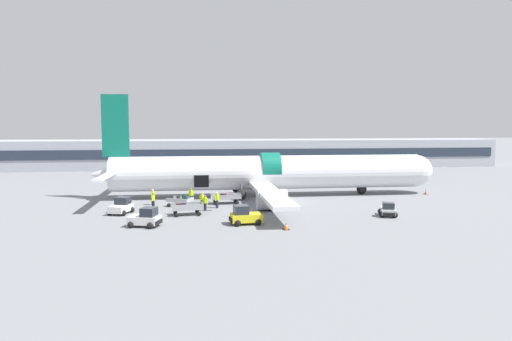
% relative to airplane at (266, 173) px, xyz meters
% --- Properties ---
extents(ground_plane, '(500.00, 500.00, 0.00)m').
position_rel_airplane_xyz_m(ground_plane, '(1.75, -4.16, -2.84)').
color(ground_plane, slate).
extents(terminal_strip, '(104.05, 9.84, 5.68)m').
position_rel_airplane_xyz_m(terminal_strip, '(1.75, 38.47, -0.00)').
color(terminal_strip, '#9EA3AD').
rests_on(terminal_strip, ground_plane).
extents(airplane, '(42.11, 37.04, 12.19)m').
position_rel_airplane_xyz_m(airplane, '(0.00, 0.00, 0.00)').
color(airplane, silver).
rests_on(airplane, ground_plane).
extents(baggage_tug_lead, '(2.46, 3.01, 1.60)m').
position_rel_airplane_xyz_m(baggage_tug_lead, '(-15.71, -9.34, -2.16)').
color(baggage_tug_lead, white).
rests_on(baggage_tug_lead, ground_plane).
extents(baggage_tug_mid, '(2.92, 2.21, 1.68)m').
position_rel_airplane_xyz_m(baggage_tug_mid, '(-4.22, -15.64, -2.13)').
color(baggage_tug_mid, yellow).
rests_on(baggage_tug_mid, ground_plane).
extents(baggage_tug_rear, '(2.17, 2.67, 1.36)m').
position_rel_airplane_xyz_m(baggage_tug_rear, '(9.66, -13.87, -2.27)').
color(baggage_tug_rear, silver).
rests_on(baggage_tug_rear, ground_plane).
extents(baggage_tug_spare, '(2.98, 2.49, 1.66)m').
position_rel_airplane_xyz_m(baggage_tug_spare, '(-12.72, -15.53, -2.14)').
color(baggage_tug_spare, white).
rests_on(baggage_tug_spare, ground_plane).
extents(baggage_cart_loading, '(3.43, 2.63, 1.15)m').
position_rel_airplane_xyz_m(baggage_cart_loading, '(-10.07, -5.93, -2.34)').
color(baggage_cart_loading, '#B7BABF').
rests_on(baggage_cart_loading, ground_plane).
extents(baggage_cart_queued, '(4.21, 2.09, 1.15)m').
position_rel_airplane_xyz_m(baggage_cart_queued, '(-5.11, -4.90, -2.27)').
color(baggage_cart_queued, '#999BA0').
rests_on(baggage_cart_queued, ground_plane).
extents(baggage_cart_empty, '(4.01, 2.17, 1.17)m').
position_rel_airplane_xyz_m(baggage_cart_empty, '(-9.30, -10.83, -2.23)').
color(baggage_cart_empty, '#999BA0').
rests_on(baggage_cart_empty, ground_plane).
extents(ground_crew_loader_a, '(0.55, 0.37, 1.61)m').
position_rel_airplane_xyz_m(ground_crew_loader_a, '(-7.82, -6.89, -2.00)').
color(ground_crew_loader_a, black).
rests_on(ground_crew_loader_a, ground_plane).
extents(ground_crew_loader_b, '(0.55, 0.45, 1.59)m').
position_rel_airplane_xyz_m(ground_crew_loader_b, '(-7.55, -8.81, -2.01)').
color(ground_crew_loader_b, black).
rests_on(ground_crew_loader_b, ground_plane).
extents(ground_crew_driver, '(0.54, 0.54, 1.71)m').
position_rel_airplane_xyz_m(ground_crew_driver, '(-6.30, -7.46, -1.95)').
color(ground_crew_driver, '#1E2338').
rests_on(ground_crew_driver, ground_plane).
extents(ground_crew_supervisor, '(0.56, 0.41, 1.62)m').
position_rel_airplane_xyz_m(ground_crew_supervisor, '(-9.03, -3.62, -1.99)').
color(ground_crew_supervisor, '#1E2338').
rests_on(ground_crew_supervisor, ground_plane).
extents(ground_crew_helper, '(0.48, 0.52, 1.56)m').
position_rel_airplane_xyz_m(ground_crew_helper, '(-12.92, -6.40, -2.02)').
color(ground_crew_helper, black).
rests_on(ground_crew_helper, ground_plane).
extents(ground_crew_marshal, '(0.54, 0.56, 1.72)m').
position_rel_airplane_xyz_m(ground_crew_marshal, '(-13.13, -4.62, -1.94)').
color(ground_crew_marshal, '#1E2338').
rests_on(ground_crew_marshal, ground_plane).
extents(suitcase_on_tarmac_upright, '(0.35, 0.22, 0.76)m').
position_rel_airplane_xyz_m(suitcase_on_tarmac_upright, '(-8.33, -7.81, -2.51)').
color(suitcase_on_tarmac_upright, '#1E2347').
rests_on(suitcase_on_tarmac_upright, ground_plane).
extents(safety_cone_nose, '(0.44, 0.44, 0.65)m').
position_rel_airplane_xyz_m(safety_cone_nose, '(20.13, -1.20, -2.54)').
color(safety_cone_nose, black).
rests_on(safety_cone_nose, ground_plane).
extents(safety_cone_engine_left, '(0.58, 0.58, 0.58)m').
position_rel_airplane_xyz_m(safety_cone_engine_left, '(-1.03, -18.13, -2.58)').
color(safety_cone_engine_left, black).
rests_on(safety_cone_engine_left, ground_plane).
extents(safety_cone_wingtip, '(0.65, 0.65, 0.61)m').
position_rel_airplane_xyz_m(safety_cone_wingtip, '(0.21, -9.85, -2.56)').
color(safety_cone_wingtip, black).
rests_on(safety_cone_wingtip, ground_plane).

